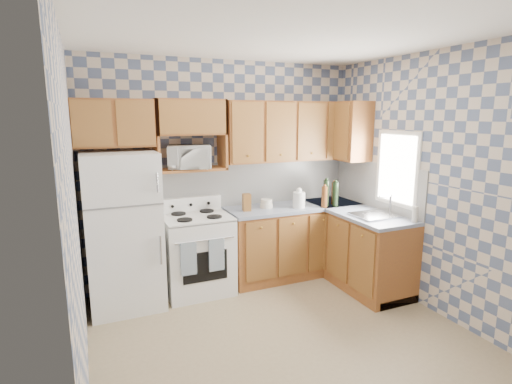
% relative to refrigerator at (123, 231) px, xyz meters
% --- Properties ---
extents(floor, '(3.40, 3.40, 0.00)m').
position_rel_refrigerator_xyz_m(floor, '(1.27, -1.25, -0.84)').
color(floor, '#897555').
rests_on(floor, ground).
extents(back_wall, '(3.40, 0.02, 2.70)m').
position_rel_refrigerator_xyz_m(back_wall, '(1.27, 0.35, 0.51)').
color(back_wall, slate).
rests_on(back_wall, ground).
extents(right_wall, '(0.02, 3.20, 2.70)m').
position_rel_refrigerator_xyz_m(right_wall, '(2.97, -1.25, 0.51)').
color(right_wall, slate).
rests_on(right_wall, ground).
extents(backsplash_back, '(2.60, 0.02, 0.56)m').
position_rel_refrigerator_xyz_m(backsplash_back, '(1.68, 0.34, 0.36)').
color(backsplash_back, silver).
rests_on(backsplash_back, back_wall).
extents(backsplash_right, '(0.02, 1.60, 0.56)m').
position_rel_refrigerator_xyz_m(backsplash_right, '(2.96, -0.45, 0.36)').
color(backsplash_right, silver).
rests_on(backsplash_right, right_wall).
extents(refrigerator, '(0.75, 0.70, 1.68)m').
position_rel_refrigerator_xyz_m(refrigerator, '(0.00, 0.00, 0.00)').
color(refrigerator, white).
rests_on(refrigerator, floor).
extents(stove_body, '(0.76, 0.65, 0.90)m').
position_rel_refrigerator_xyz_m(stove_body, '(0.80, 0.03, -0.39)').
color(stove_body, white).
rests_on(stove_body, floor).
extents(cooktop, '(0.76, 0.65, 0.02)m').
position_rel_refrigerator_xyz_m(cooktop, '(0.80, 0.03, 0.07)').
color(cooktop, silver).
rests_on(cooktop, stove_body).
extents(backguard, '(0.76, 0.08, 0.17)m').
position_rel_refrigerator_xyz_m(backguard, '(0.80, 0.30, 0.16)').
color(backguard, white).
rests_on(backguard, cooktop).
extents(dish_towel_left, '(0.17, 0.02, 0.37)m').
position_rel_refrigerator_xyz_m(dish_towel_left, '(0.62, -0.32, -0.29)').
color(dish_towel_left, navy).
rests_on(dish_towel_left, stove_body).
extents(dish_towel_right, '(0.17, 0.02, 0.37)m').
position_rel_refrigerator_xyz_m(dish_towel_right, '(0.93, -0.32, -0.29)').
color(dish_towel_right, navy).
rests_on(dish_towel_right, stove_body).
extents(base_cabinets_back, '(1.75, 0.60, 0.88)m').
position_rel_refrigerator_xyz_m(base_cabinets_back, '(2.10, 0.05, -0.40)').
color(base_cabinets_back, brown).
rests_on(base_cabinets_back, floor).
extents(base_cabinets_right, '(0.60, 1.60, 0.88)m').
position_rel_refrigerator_xyz_m(base_cabinets_right, '(2.67, -0.45, -0.40)').
color(base_cabinets_right, brown).
rests_on(base_cabinets_right, floor).
extents(countertop_back, '(1.77, 0.63, 0.04)m').
position_rel_refrigerator_xyz_m(countertop_back, '(2.10, 0.05, 0.06)').
color(countertop_back, slate).
rests_on(countertop_back, base_cabinets_back).
extents(countertop_right, '(0.63, 1.60, 0.04)m').
position_rel_refrigerator_xyz_m(countertop_right, '(2.67, -0.45, 0.06)').
color(countertop_right, slate).
rests_on(countertop_right, base_cabinets_right).
extents(upper_cabinets_back, '(1.75, 0.33, 0.74)m').
position_rel_refrigerator_xyz_m(upper_cabinets_back, '(2.10, 0.19, 1.01)').
color(upper_cabinets_back, brown).
rests_on(upper_cabinets_back, back_wall).
extents(upper_cabinets_fridge, '(0.82, 0.33, 0.50)m').
position_rel_refrigerator_xyz_m(upper_cabinets_fridge, '(-0.02, 0.19, 1.13)').
color(upper_cabinets_fridge, brown).
rests_on(upper_cabinets_fridge, back_wall).
extents(upper_cabinets_right, '(0.33, 0.70, 0.74)m').
position_rel_refrigerator_xyz_m(upper_cabinets_right, '(2.81, 0.00, 1.01)').
color(upper_cabinets_right, brown).
rests_on(upper_cabinets_right, right_wall).
extents(microwave_shelf, '(0.80, 0.33, 0.03)m').
position_rel_refrigerator_xyz_m(microwave_shelf, '(0.80, 0.19, 0.60)').
color(microwave_shelf, brown).
rests_on(microwave_shelf, back_wall).
extents(microwave, '(0.54, 0.42, 0.27)m').
position_rel_refrigerator_xyz_m(microwave, '(0.78, 0.16, 0.74)').
color(microwave, white).
rests_on(microwave, microwave_shelf).
extents(sink, '(0.48, 0.40, 0.03)m').
position_rel_refrigerator_xyz_m(sink, '(2.67, -0.80, 0.09)').
color(sink, '#B7B7BC').
rests_on(sink, countertop_right).
extents(window, '(0.02, 0.66, 0.86)m').
position_rel_refrigerator_xyz_m(window, '(2.96, -0.80, 0.61)').
color(window, white).
rests_on(window, right_wall).
extents(bottle_0, '(0.07, 0.07, 0.33)m').
position_rel_refrigerator_xyz_m(bottle_0, '(2.45, -0.14, 0.24)').
color(bottle_0, black).
rests_on(bottle_0, countertop_back).
extents(bottle_1, '(0.07, 0.07, 0.31)m').
position_rel_refrigerator_xyz_m(bottle_1, '(2.55, -0.20, 0.23)').
color(bottle_1, black).
rests_on(bottle_1, countertop_back).
extents(bottle_2, '(0.07, 0.07, 0.29)m').
position_rel_refrigerator_xyz_m(bottle_2, '(2.60, -0.10, 0.22)').
color(bottle_2, '#5D3215').
rests_on(bottle_2, countertop_back).
extents(bottle_3, '(0.07, 0.07, 0.26)m').
position_rel_refrigerator_xyz_m(bottle_3, '(2.38, -0.21, 0.21)').
color(bottle_3, '#5D3215').
rests_on(bottle_3, countertop_back).
extents(knife_block, '(0.11, 0.11, 0.21)m').
position_rel_refrigerator_xyz_m(knife_block, '(1.43, 0.02, 0.18)').
color(knife_block, brown).
rests_on(knife_block, countertop_back).
extents(electric_kettle, '(0.15, 0.15, 0.19)m').
position_rel_refrigerator_xyz_m(electric_kettle, '(2.09, -0.09, 0.18)').
color(electric_kettle, white).
rests_on(electric_kettle, countertop_back).
extents(food_containers, '(0.16, 0.16, 0.11)m').
position_rel_refrigerator_xyz_m(food_containers, '(1.71, 0.07, 0.13)').
color(food_containers, beige).
rests_on(food_containers, countertop_back).
extents(soap_bottle, '(0.06, 0.06, 0.17)m').
position_rel_refrigerator_xyz_m(soap_bottle, '(2.89, -1.18, 0.17)').
color(soap_bottle, beige).
rests_on(soap_bottle, countertop_right).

